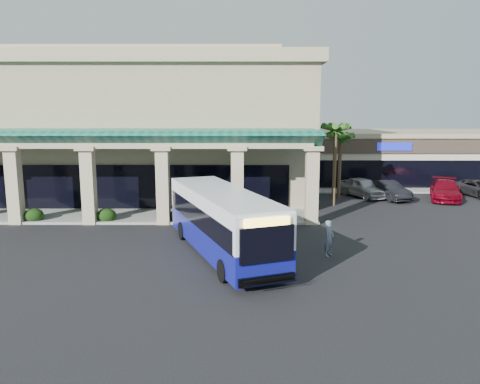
{
  "coord_description": "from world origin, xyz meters",
  "views": [
    {
      "loc": [
        1.73,
        -22.69,
        6.75
      ],
      "look_at": [
        1.66,
        3.87,
        2.2
      ],
      "focal_mm": 35.0,
      "sensor_mm": 36.0,
      "label": 1
    }
  ],
  "objects_px": {
    "car_red": "(445,190)",
    "car_gray": "(480,188)",
    "transit_bus": "(222,223)",
    "pedestrian": "(329,238)",
    "car_white": "(388,190)",
    "car_silver": "(363,187)"
  },
  "relations": [
    {
      "from": "car_gray",
      "to": "car_silver",
      "type": "bearing_deg",
      "value": 169.66
    },
    {
      "from": "car_gray",
      "to": "car_white",
      "type": "bearing_deg",
      "value": 176.89
    },
    {
      "from": "car_silver",
      "to": "car_red",
      "type": "distance_m",
      "value": 6.21
    },
    {
      "from": "car_gray",
      "to": "transit_bus",
      "type": "bearing_deg",
      "value": -154.41
    },
    {
      "from": "transit_bus",
      "to": "car_gray",
      "type": "xyz_separation_m",
      "value": [
        20.23,
        15.58,
        -0.87
      ]
    },
    {
      "from": "pedestrian",
      "to": "car_silver",
      "type": "distance_m",
      "value": 16.56
    },
    {
      "from": "car_white",
      "to": "car_gray",
      "type": "relative_size",
      "value": 0.91
    },
    {
      "from": "car_red",
      "to": "car_white",
      "type": "bearing_deg",
      "value": -161.21
    },
    {
      "from": "transit_bus",
      "to": "pedestrian",
      "type": "xyz_separation_m",
      "value": [
        5.09,
        -0.27,
        -0.68
      ]
    },
    {
      "from": "car_silver",
      "to": "car_red",
      "type": "xyz_separation_m",
      "value": [
        6.12,
        -1.06,
        -0.02
      ]
    },
    {
      "from": "car_white",
      "to": "car_red",
      "type": "distance_m",
      "value": 4.45
    },
    {
      "from": "transit_bus",
      "to": "car_silver",
      "type": "xyz_separation_m",
      "value": [
        10.71,
        15.3,
        -0.75
      ]
    },
    {
      "from": "pedestrian",
      "to": "car_gray",
      "type": "distance_m",
      "value": 21.92
    },
    {
      "from": "transit_bus",
      "to": "car_silver",
      "type": "bearing_deg",
      "value": 34.12
    },
    {
      "from": "car_white",
      "to": "car_silver",
      "type": "bearing_deg",
      "value": 131.77
    },
    {
      "from": "car_red",
      "to": "car_gray",
      "type": "height_order",
      "value": "car_red"
    },
    {
      "from": "car_silver",
      "to": "car_red",
      "type": "bearing_deg",
      "value": -32.35
    },
    {
      "from": "car_red",
      "to": "car_gray",
      "type": "distance_m",
      "value": 3.65
    },
    {
      "from": "transit_bus",
      "to": "pedestrian",
      "type": "distance_m",
      "value": 5.14
    },
    {
      "from": "transit_bus",
      "to": "car_gray",
      "type": "relative_size",
      "value": 2.27
    },
    {
      "from": "pedestrian",
      "to": "car_silver",
      "type": "height_order",
      "value": "pedestrian"
    },
    {
      "from": "car_silver",
      "to": "car_red",
      "type": "relative_size",
      "value": 0.87
    }
  ]
}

